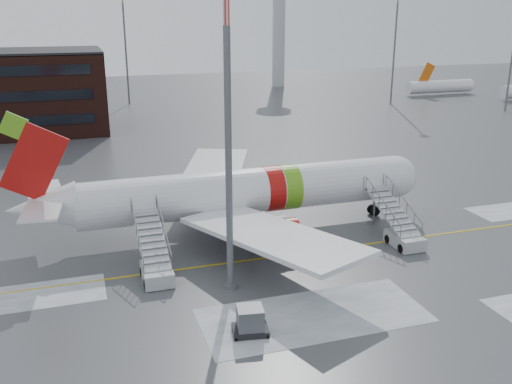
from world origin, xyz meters
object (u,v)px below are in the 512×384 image
object	(u,v)px
airstair_fwd	(400,231)
uld_container	(250,322)
airliner	(238,193)
airstair_aft	(155,262)
light_mast_near	(228,123)

from	to	relation	value
airstair_fwd	uld_container	world-z (taller)	airstair_fwd
airliner	airstair_aft	distance (m)	10.59
airliner	uld_container	size ratio (longest dim) A/B	15.47
airstair_fwd	airstair_aft	bearing A→B (deg)	180.00
airstair_fwd	light_mast_near	world-z (taller)	light_mast_near
airliner	light_mast_near	bearing A→B (deg)	-109.12
light_mast_near	uld_container	bearing A→B (deg)	-94.36
airliner	airstair_fwd	xyz separation A→B (m)	(11.68, -6.54, -2.35)
airstair_fwd	light_mast_near	size ratio (longest dim) A/B	0.36
airstair_fwd	airstair_aft	distance (m)	19.68
airliner	light_mast_near	size ratio (longest dim) A/B	1.62
uld_container	airstair_aft	bearing A→B (deg)	114.08
airstair_aft	uld_container	xyz separation A→B (m)	(4.13, -9.24, -0.28)
airstair_aft	light_mast_near	xyz separation A→B (m)	(4.58, -3.32, 10.26)
airstair_aft	light_mast_near	world-z (taller)	light_mast_near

